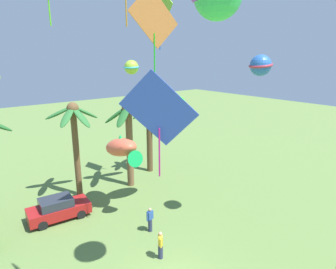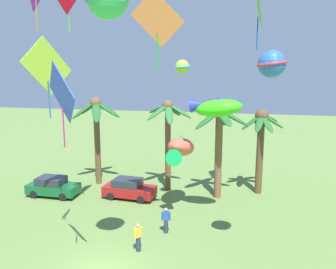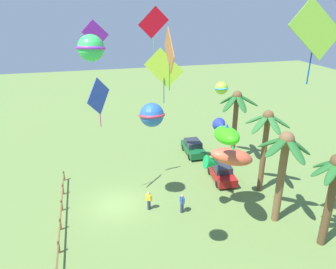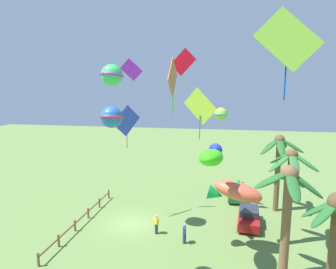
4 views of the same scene
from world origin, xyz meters
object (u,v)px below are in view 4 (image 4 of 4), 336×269
palm_tree_1 (279,155)px  kite_ball_6 (112,75)px  kite_ball_8 (112,117)px  kite_diamond_0 (173,78)px  kite_ball_2 (221,114)px  spectator_1 (184,233)px  kite_fish_3 (212,156)px  spectator_0 (156,224)px  kite_diamond_10 (200,107)px  parked_car_0 (237,192)px  parked_car_1 (249,217)px  kite_diamond_1 (131,70)px  palm_tree_2 (336,230)px  palm_tree_3 (288,197)px  kite_diamond_9 (127,121)px  kite_diamond_5 (183,62)px  kite_diamond_7 (288,41)px  palm_tree_0 (290,175)px  kite_fish_4 (235,191)px

palm_tree_1 → kite_ball_6: kite_ball_6 is taller
palm_tree_1 → kite_ball_8: kite_ball_8 is taller
kite_diamond_0 → kite_ball_2: kite_diamond_0 is taller
spectator_1 → kite_fish_3: (2.66, 1.96, 6.65)m
kite_ball_2 → spectator_0: bearing=-108.0°
kite_diamond_10 → spectator_1: bearing=-3.5°
parked_car_0 → kite_ball_2: 13.91m
parked_car_1 → kite_ball_8: bearing=-42.1°
kite_diamond_0 → kite_diamond_1: (-4.20, -4.34, 0.85)m
palm_tree_2 → spectator_0: 13.14m
spectator_0 → kite_ball_2: (1.57, 4.84, 9.05)m
kite_ball_6 → kite_ball_8: (6.44, 2.44, -2.51)m
palm_tree_3 → kite_diamond_9: bearing=-116.9°
spectator_0 → kite_diamond_9: size_ratio=0.43×
palm_tree_1 → kite_ball_8: (12.87, -11.18, 4.58)m
palm_tree_2 → kite_diamond_10: 16.07m
kite_fish_3 → kite_ball_6: (-3.75, -7.77, 5.08)m
kite_diamond_5 → kite_diamond_7: (10.23, 6.37, 0.05)m
spectator_0 → kite_diamond_1: 13.09m
kite_diamond_5 → kite_ball_6: bearing=-50.2°
palm_tree_0 → kite_ball_6: kite_ball_6 is taller
kite_diamond_5 → kite_diamond_7: bearing=31.9°
kite_ball_8 → kite_diamond_9: 9.11m
kite_fish_4 → kite_diamond_7: 10.68m
kite_diamond_1 → kite_ball_8: kite_diamond_1 is taller
kite_ball_2 → kite_fish_4: (-0.25, 1.09, -5.42)m
kite_fish_3 → kite_diamond_5: 10.45m
kite_fish_4 → kite_diamond_9: kite_diamond_9 is taller
parked_car_0 → kite_diamond_9: size_ratio=1.06×
spectator_0 → kite_diamond_0: (0.81, 1.43, 11.46)m
kite_diamond_9 → palm_tree_3: bearing=63.1°
kite_fish_4 → kite_diamond_9: size_ratio=1.09×
kite_diamond_1 → kite_diamond_5: size_ratio=0.83×
spectator_0 → spectator_1: size_ratio=1.00×
palm_tree_1 → spectator_0: palm_tree_1 is taller
palm_tree_3 → kite_diamond_1: 15.92m
kite_ball_6 → kite_diamond_9: bearing=172.5°
palm_tree_3 → kite_ball_6: kite_ball_6 is taller
palm_tree_0 → kite_fish_3: size_ratio=2.15×
kite_diamond_5 → kite_ball_2: bearing=30.3°
kite_fish_3 → kite_fish_4: size_ratio=0.84×
palm_tree_0 → palm_tree_2: (7.18, 0.58, -0.55)m
kite_diamond_1 → kite_ball_6: size_ratio=1.11×
spectator_1 → kite_diamond_9: size_ratio=0.43×
kite_diamond_0 → kite_diamond_9: size_ratio=1.08×
parked_car_0 → spectator_0: spectator_0 is taller
kite_diamond_5 → palm_tree_0: bearing=65.8°
kite_diamond_1 → palm_tree_0: bearing=76.7°
kite_ball_2 → parked_car_0: bearing=169.9°
parked_car_0 → palm_tree_0: bearing=21.0°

